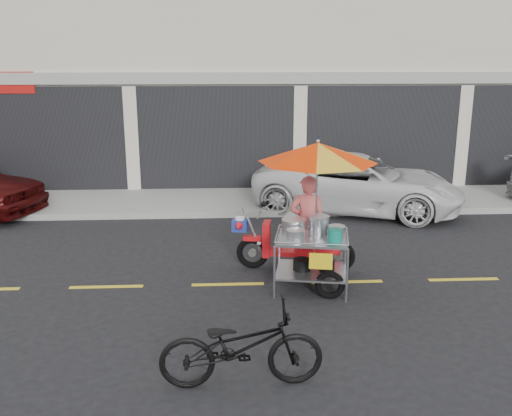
{
  "coord_description": "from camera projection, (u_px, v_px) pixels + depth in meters",
  "views": [
    {
      "loc": [
        -2.0,
        -8.83,
        3.7
      ],
      "look_at": [
        -1.5,
        0.6,
        1.15
      ],
      "focal_mm": 40.0,
      "sensor_mm": 36.0,
      "label": 1
    }
  ],
  "objects": [
    {
      "name": "food_vendor_rig",
      "position": [
        312.0,
        193.0,
        9.24
      ],
      "size": [
        2.43,
        2.23,
        2.44
      ],
      "rotation": [
        0.0,
        0.0,
        -0.18
      ],
      "color": "black",
      "rests_on": "ground"
    },
    {
      "name": "white_pickup",
      "position": [
        358.0,
        183.0,
        13.78
      ],
      "size": [
        5.45,
        3.87,
        1.38
      ],
      "primitive_type": "imported",
      "rotation": [
        0.0,
        0.0,
        1.22
      ],
      "color": "silver",
      "rests_on": "ground"
    },
    {
      "name": "near_bicycle",
      "position": [
        241.0,
        346.0,
        6.47
      ],
      "size": [
        1.89,
        0.71,
        0.98
      ],
      "primitive_type": "imported",
      "rotation": [
        0.0,
        0.0,
        1.6
      ],
      "color": "black",
      "rests_on": "ground"
    },
    {
      "name": "ground",
      "position": [
        347.0,
        282.0,
        9.58
      ],
      "size": [
        90.0,
        90.0,
        0.0
      ],
      "primitive_type": "plane",
      "color": "black"
    },
    {
      "name": "sidewalk",
      "position": [
        303.0,
        198.0,
        14.86
      ],
      "size": [
        45.0,
        3.0,
        0.15
      ],
      "primitive_type": "cube",
      "color": "gray",
      "rests_on": "ground"
    },
    {
      "name": "shophouse_block",
      "position": [
        370.0,
        38.0,
        18.83
      ],
      "size": [
        36.0,
        8.11,
        10.4
      ],
      "color": "beige",
      "rests_on": "ground"
    },
    {
      "name": "centerline",
      "position": [
        347.0,
        282.0,
        9.57
      ],
      "size": [
        42.0,
        0.1,
        0.01
      ],
      "primitive_type": "cube",
      "color": "gold",
      "rests_on": "ground"
    }
  ]
}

